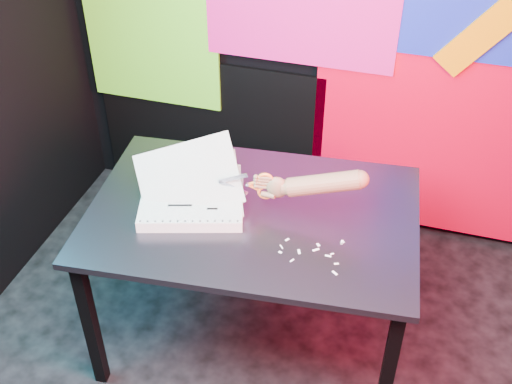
% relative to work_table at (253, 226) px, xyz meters
% --- Properties ---
extents(room, '(3.01, 3.01, 2.71)m').
position_rel_work_table_xyz_m(room, '(0.20, -0.49, 0.68)').
color(room, '#252529').
rests_on(room, ground).
extents(backdrop, '(2.88, 0.05, 2.08)m').
position_rel_work_table_xyz_m(backdrop, '(0.26, 0.97, 0.28)').
color(backdrop, red).
rests_on(backdrop, ground).
extents(work_table, '(1.41, 1.01, 0.75)m').
position_rel_work_table_xyz_m(work_table, '(0.00, 0.00, 0.00)').
color(work_table, black).
rests_on(work_table, ground).
extents(printout_stack, '(0.51, 0.41, 0.31)m').
position_rel_work_table_xyz_m(printout_stack, '(-0.24, -0.05, 0.11)').
color(printout_stack, white).
rests_on(printout_stack, work_table).
extents(scissors, '(0.22, 0.04, 0.13)m').
position_rel_work_table_xyz_m(scissors, '(0.03, 0.01, 0.21)').
color(scissors, '#9A9BAF').
rests_on(scissors, printout_stack).
extents(hand_forearm, '(0.43, 0.11, 0.16)m').
position_rel_work_table_xyz_m(hand_forearm, '(0.24, 0.04, 0.24)').
color(hand_forearm, brown).
rests_on(hand_forearm, work_table).
extents(paper_clippings, '(0.24, 0.19, 0.00)m').
position_rel_work_table_xyz_m(paper_clippings, '(0.30, -0.16, 0.08)').
color(paper_clippings, white).
rests_on(paper_clippings, work_table).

